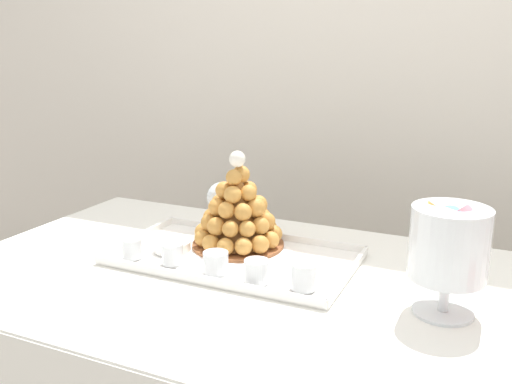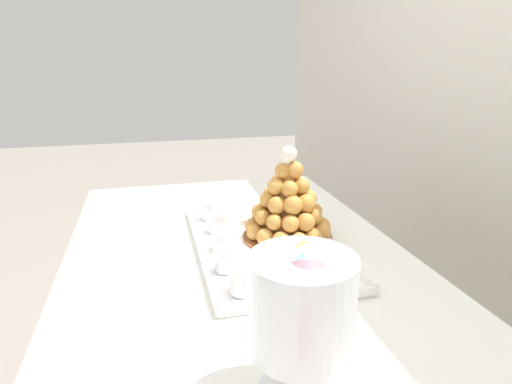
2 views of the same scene
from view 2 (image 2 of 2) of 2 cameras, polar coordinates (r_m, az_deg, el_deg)
name	(u,v)px [view 2 (image 2 of 2)]	position (r m, az deg, el deg)	size (l,w,h in m)	color
buffet_table	(256,334)	(1.00, 0.01, -18.19)	(1.69, 0.85, 0.79)	brown
serving_tray	(263,245)	(1.13, 0.96, -7.02)	(0.59, 0.34, 0.02)	white
croquembouche	(288,206)	(1.14, 4.25, -1.80)	(0.24, 0.24, 0.25)	brown
dessert_cup_left	(209,211)	(1.30, -6.25, -2.49)	(0.05, 0.05, 0.05)	silver
dessert_cup_mid_left	(217,224)	(1.20, -5.11, -4.20)	(0.05, 0.05, 0.05)	silver
dessert_cup_centre	(223,241)	(1.09, -4.40, -6.49)	(0.06, 0.06, 0.05)	silver
dessert_cup_mid_right	(226,260)	(0.99, -3.92, -8.92)	(0.06, 0.06, 0.05)	silver
dessert_cup_right	(243,280)	(0.90, -1.79, -11.56)	(0.06, 0.06, 0.06)	silver
creme_brulee_ramekin	(240,219)	(1.26, -2.16, -3.52)	(0.09, 0.09, 0.03)	white
macaron_goblet	(301,306)	(0.62, 5.99, -14.74)	(0.16, 0.15, 0.23)	white
wine_glass	(295,191)	(1.21, 5.20, 0.10)	(0.08, 0.08, 0.16)	silver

